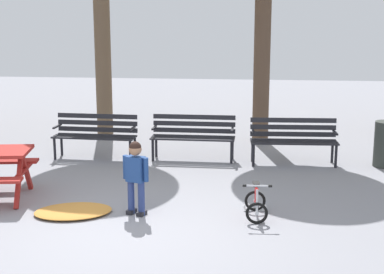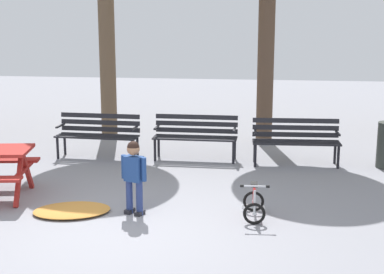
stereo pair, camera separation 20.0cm
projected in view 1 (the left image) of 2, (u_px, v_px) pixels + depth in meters
ground at (116, 232)px, 7.38m from camera, size 36.00×36.00×0.00m
park_bench_far_left at (96, 132)px, 11.12m from camera, size 1.62×0.52×0.85m
park_bench_left at (193, 133)px, 11.02m from camera, size 1.60×0.47×0.85m
park_bench_right at (293, 137)px, 10.68m from camera, size 1.62×0.54×0.85m
child_standing at (136, 172)px, 7.91m from camera, size 0.38×0.24×1.05m
kids_bicycle at (256, 203)px, 7.89m from camera, size 0.39×0.57×0.54m
leaf_pile at (73, 211)px, 8.07m from camera, size 1.25×1.02×0.07m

